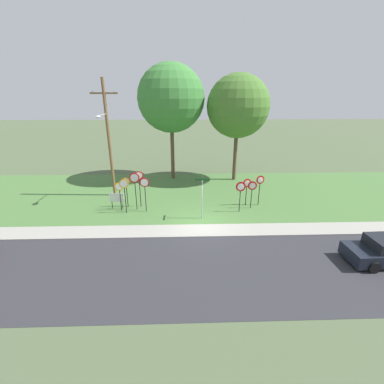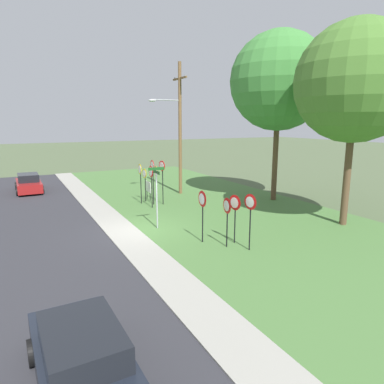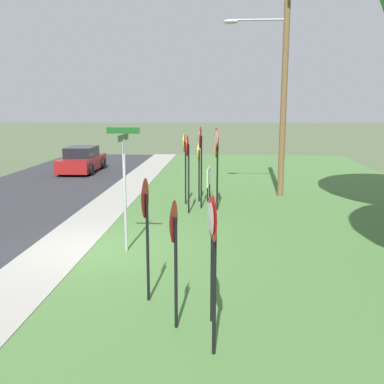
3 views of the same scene
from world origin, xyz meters
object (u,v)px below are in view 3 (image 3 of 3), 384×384
Objects in this scene: stop_sign_far_center at (217,158)px; parked_hatchback_near at (82,160)px; stop_sign_far_left at (188,157)px; utility_pole at (281,67)px; stop_sign_near_right at (185,153)px; yield_sign_near_left at (210,230)px; stop_sign_near_left at (198,160)px; notice_board at (209,178)px; yield_sign_near_right at (174,235)px; yield_sign_far_right at (145,211)px; stop_sign_far_right at (217,152)px; street_name_post at (124,179)px; stop_sign_center_tall at (201,149)px; yield_sign_far_left at (213,239)px.

stop_sign_far_center is 0.57× the size of parked_hatchback_near.
utility_pole is at bearing 135.05° from stop_sign_far_left.
yield_sign_near_left is at bearing 10.13° from stop_sign_near_right.
stop_sign_near_left is 10.15m from parked_hatchback_near.
utility_pole reaches higher than notice_board.
stop_sign_far_left is 7.97m from yield_sign_near_right.
yield_sign_near_left is at bearing 6.25° from notice_board.
yield_sign_far_right is 11.25m from utility_pole.
stop_sign_far_left is at bearing 178.88° from yield_sign_far_right.
stop_sign_far_right is 1.32× the size of yield_sign_near_right.
street_name_post is (4.08, -1.26, -0.07)m from stop_sign_far_left.
stop_sign_near_left reaches higher than parked_hatchback_near.
stop_sign_far_right is at bearing 39.94° from parked_hatchback_near.
stop_sign_center_tall is 2.32× the size of notice_board.
yield_sign_far_left is at bearing -11.20° from utility_pole.
yield_sign_near_right is (7.95, 0.37, -0.31)m from stop_sign_far_left.
parked_hatchback_near is (-8.80, -7.55, -1.45)m from stop_sign_far_right.
yield_sign_far_right is at bearing -133.06° from yield_sign_near_left.
stop_sign_far_left reaches higher than yield_sign_near_left.
yield_sign_far_right is (-1.77, -1.27, -0.04)m from yield_sign_far_left.
stop_sign_near_left is at bearing 41.95° from parked_hatchback_near.
stop_sign_near_left is 0.93m from notice_board.
notice_board is (-2.29, 0.64, -1.08)m from stop_sign_far_left.
yield_sign_far_right is 0.25× the size of utility_pole.
utility_pole reaches higher than stop_sign_near_left.
stop_sign_near_right is 1.10× the size of stop_sign_far_center.
stop_sign_near_left is at bearing 138.31° from stop_sign_near_right.
yield_sign_near_left is 1.04m from yield_sign_far_left.
stop_sign_far_left is at bearing -11.18° from notice_board.
parked_hatchback_near is (-7.91, -6.36, -1.29)m from stop_sign_near_right.
utility_pole is 12.52m from parked_hatchback_near.
stop_sign_far_center is 1.10× the size of yield_sign_near_right.
stop_sign_far_left is 0.63× the size of parked_hatchback_near.
stop_sign_far_right is 9.26m from yield_sign_far_left.
stop_sign_near_left is 4.84m from utility_pole.
yield_sign_far_left is (10.14, 1.23, -0.11)m from stop_sign_near_right.
yield_sign_near_left is at bearing 172.91° from yield_sign_far_left.
utility_pole reaches higher than yield_sign_far_left.
stop_sign_far_left is 11.50m from parked_hatchback_near.
stop_sign_center_tall is at bearing -122.01° from stop_sign_far_right.
stop_sign_far_left is 0.91× the size of stop_sign_center_tall.
notice_board is (-9.23, 0.90, -0.92)m from yield_sign_far_right.
utility_pole is at bearing 149.55° from street_name_post.
stop_sign_near_left is at bearing 173.92° from yield_sign_far_left.
stop_sign_center_tall is at bearing -50.88° from utility_pole.
yield_sign_far_left reaches higher than yield_sign_near_left.
utility_pole reaches higher than stop_sign_far_left.
street_name_post is at bearing -15.52° from stop_sign_far_left.
notice_board is (-10.24, 0.27, -0.77)m from yield_sign_near_right.
utility_pole is (-1.76, 3.58, 3.18)m from stop_sign_near_right.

